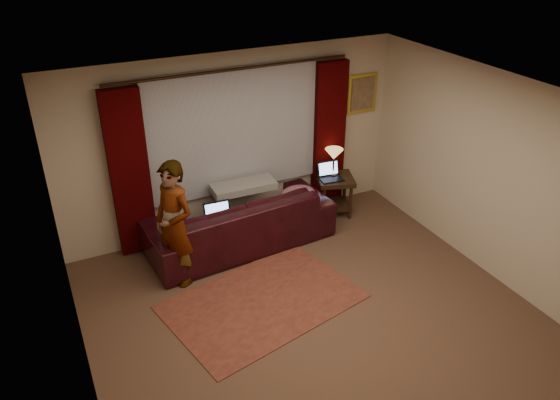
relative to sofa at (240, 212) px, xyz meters
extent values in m
cube|color=brown|center=(0.17, -1.92, -0.53)|extent=(5.00, 5.00, 0.01)
cube|color=silver|center=(0.17, -1.92, 2.07)|extent=(5.00, 5.00, 0.02)
cube|color=beige|center=(0.17, 0.58, 0.77)|extent=(5.00, 0.02, 2.60)
cube|color=beige|center=(0.17, -4.42, 0.77)|extent=(5.00, 0.02, 2.60)
cube|color=beige|center=(-2.33, -1.92, 0.77)|extent=(0.02, 5.00, 2.60)
cube|color=beige|center=(2.67, -1.92, 0.77)|extent=(0.02, 5.00, 2.60)
cube|color=#9899A0|center=(0.17, 0.52, 0.97)|extent=(2.50, 0.05, 1.80)
cube|color=#300101|center=(-1.33, 0.47, 0.65)|extent=(0.50, 0.14, 2.30)
cube|color=#300101|center=(1.67, 0.47, 0.65)|extent=(0.50, 0.14, 2.30)
cylinder|color=black|center=(0.17, 0.47, 1.85)|extent=(0.04, 0.04, 3.40)
cube|color=gold|center=(2.27, 0.55, 1.22)|extent=(0.50, 0.04, 0.60)
imported|color=black|center=(0.00, 0.00, 0.00)|extent=(2.69, 1.32, 1.05)
cube|color=gray|center=(0.17, 0.23, 0.53)|extent=(0.92, 0.39, 0.11)
ellipsoid|color=#7F4C5A|center=(0.86, -0.09, 0.11)|extent=(0.54, 0.43, 0.22)
cube|color=brown|center=(-0.26, -1.32, -0.52)|extent=(2.52, 1.95, 0.01)
cube|color=black|center=(1.66, 0.20, -0.22)|extent=(0.68, 0.68, 0.62)
imported|color=gray|center=(-1.03, -0.45, 0.30)|extent=(0.65, 0.65, 1.66)
camera|label=1|loc=(-2.37, -6.15, 3.74)|focal=35.00mm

